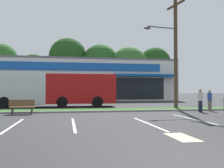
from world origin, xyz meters
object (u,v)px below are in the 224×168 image
Objects in this scene: utility_pole at (174,49)px; pedestrian_by_pole at (210,100)px; pedestrian_near_bench at (200,100)px; bus_stop_bench at (22,106)px; city_bus at (53,88)px; car_0 at (25,97)px.

pedestrian_by_pole is (2.01, -1.84, -4.14)m from utility_pole.
utility_pole is at bearing 52.91° from pedestrian_near_bench.
utility_pole is 5.51× the size of pedestrian_near_bench.
pedestrian_by_pole reaches higher than bus_stop_bench.
car_0 is (-3.46, 5.97, -1.00)m from city_bus.
city_bus is at bearing 90.95° from pedestrian_near_bench.
city_bus is 13.72m from pedestrian_by_pole.
pedestrian_by_pole is at bearing 140.45° from car_0.
city_bus is (-9.90, 4.89, -3.17)m from utility_pole.
city_bus is 13.10m from pedestrian_near_bench.
car_0 is at bearing 140.90° from utility_pole.
car_0 is 19.55m from pedestrian_near_bench.
car_0 is at bearing 28.96° from pedestrian_by_pole.
pedestrian_by_pole is at bearing -42.40° from utility_pole.
utility_pole reaches higher than car_0.
utility_pole is at bearing -170.07° from bus_stop_bench.
utility_pole is 11.49m from city_bus.
utility_pole is at bearing 140.90° from car_0.
pedestrian_near_bench is at bearing 101.04° from pedestrian_by_pole.
city_bus is at bearing -102.98° from bus_stop_bench.
car_0 is at bearing 82.41° from pedestrian_near_bench.
pedestrian_by_pole is at bearing -21.47° from pedestrian_near_bench.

